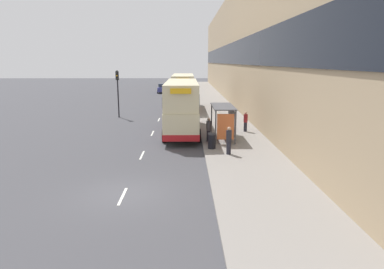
{
  "coord_description": "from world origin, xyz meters",
  "views": [
    {
      "loc": [
        2.87,
        -14.62,
        5.88
      ],
      "look_at": [
        3.34,
        15.38,
        -0.54
      ],
      "focal_mm": 32.0,
      "sensor_mm": 36.0,
      "label": 1
    }
  ],
  "objects_px": {
    "pedestrian_2": "(209,129)",
    "double_decker_bus_ahead": "(183,91)",
    "car_0": "(182,95)",
    "litter_bin": "(212,141)",
    "car_3": "(185,88)",
    "pedestrian_at_shelter": "(246,121)",
    "double_decker_bus_near": "(182,106)",
    "bus_shelter": "(226,116)",
    "pedestrian_1": "(229,140)",
    "car_1": "(163,88)",
    "car_2": "(188,83)",
    "traffic_light_far_kerb": "(118,86)"
  },
  "relations": [
    {
      "from": "double_decker_bus_ahead",
      "to": "pedestrian_1",
      "type": "bearing_deg",
      "value": -81.79
    },
    {
      "from": "car_0",
      "to": "pedestrian_at_shelter",
      "type": "bearing_deg",
      "value": -77.31
    },
    {
      "from": "pedestrian_at_shelter",
      "to": "pedestrian_1",
      "type": "bearing_deg",
      "value": -107.63
    },
    {
      "from": "bus_shelter",
      "to": "car_0",
      "type": "bearing_deg",
      "value": 97.36
    },
    {
      "from": "car_3",
      "to": "pedestrian_at_shelter",
      "type": "relative_size",
      "value": 2.62
    },
    {
      "from": "car_0",
      "to": "traffic_light_far_kerb",
      "type": "height_order",
      "value": "traffic_light_far_kerb"
    },
    {
      "from": "litter_bin",
      "to": "traffic_light_far_kerb",
      "type": "height_order",
      "value": "traffic_light_far_kerb"
    },
    {
      "from": "car_0",
      "to": "pedestrian_2",
      "type": "distance_m",
      "value": 28.37
    },
    {
      "from": "car_3",
      "to": "litter_bin",
      "type": "bearing_deg",
      "value": -87.44
    },
    {
      "from": "pedestrian_at_shelter",
      "to": "traffic_light_far_kerb",
      "type": "distance_m",
      "value": 14.97
    },
    {
      "from": "bus_shelter",
      "to": "litter_bin",
      "type": "bearing_deg",
      "value": -113.35
    },
    {
      "from": "car_1",
      "to": "car_2",
      "type": "distance_m",
      "value": 16.49
    },
    {
      "from": "car_2",
      "to": "traffic_light_far_kerb",
      "type": "height_order",
      "value": "traffic_light_far_kerb"
    },
    {
      "from": "car_3",
      "to": "bus_shelter",
      "type": "bearing_deg",
      "value": -85.55
    },
    {
      "from": "pedestrian_2",
      "to": "double_decker_bus_ahead",
      "type": "bearing_deg",
      "value": 96.49
    },
    {
      "from": "car_3",
      "to": "pedestrian_1",
      "type": "height_order",
      "value": "pedestrian_1"
    },
    {
      "from": "bus_shelter",
      "to": "double_decker_bus_near",
      "type": "relative_size",
      "value": 0.41
    },
    {
      "from": "car_3",
      "to": "pedestrian_at_shelter",
      "type": "bearing_deg",
      "value": -82.25
    },
    {
      "from": "car_0",
      "to": "pedestrian_at_shelter",
      "type": "distance_m",
      "value": 25.29
    },
    {
      "from": "car_0",
      "to": "pedestrian_1",
      "type": "xyz_separation_m",
      "value": [
        3.3,
        -31.78,
        0.18
      ]
    },
    {
      "from": "double_decker_bus_ahead",
      "to": "car_3",
      "type": "xyz_separation_m",
      "value": [
        0.16,
        23.86,
        -1.45
      ]
    },
    {
      "from": "double_decker_bus_near",
      "to": "litter_bin",
      "type": "xyz_separation_m",
      "value": [
        2.08,
        -5.62,
        -1.61
      ]
    },
    {
      "from": "car_2",
      "to": "pedestrian_2",
      "type": "xyz_separation_m",
      "value": [
        1.37,
        -57.17,
        0.14
      ]
    },
    {
      "from": "traffic_light_far_kerb",
      "to": "car_1",
      "type": "bearing_deg",
      "value": 84.73
    },
    {
      "from": "pedestrian_2",
      "to": "litter_bin",
      "type": "relative_size",
      "value": 1.67
    },
    {
      "from": "pedestrian_1",
      "to": "car_2",
      "type": "bearing_deg",
      "value": 92.29
    },
    {
      "from": "car_2",
      "to": "pedestrian_1",
      "type": "height_order",
      "value": "pedestrian_1"
    },
    {
      "from": "car_3",
      "to": "double_decker_bus_near",
      "type": "bearing_deg",
      "value": -90.17
    },
    {
      "from": "car_1",
      "to": "pedestrian_1",
      "type": "distance_m",
      "value": 45.46
    },
    {
      "from": "litter_bin",
      "to": "double_decker_bus_near",
      "type": "bearing_deg",
      "value": 110.25
    },
    {
      "from": "double_decker_bus_ahead",
      "to": "car_3",
      "type": "bearing_deg",
      "value": 89.63
    },
    {
      "from": "bus_shelter",
      "to": "traffic_light_far_kerb",
      "type": "height_order",
      "value": "traffic_light_far_kerb"
    },
    {
      "from": "car_0",
      "to": "litter_bin",
      "type": "relative_size",
      "value": 3.97
    },
    {
      "from": "car_3",
      "to": "car_0",
      "type": "bearing_deg",
      "value": -91.58
    },
    {
      "from": "pedestrian_2",
      "to": "pedestrian_at_shelter",
      "type": "bearing_deg",
      "value": 47.5
    },
    {
      "from": "double_decker_bus_ahead",
      "to": "pedestrian_2",
      "type": "distance_m",
      "value": 18.02
    },
    {
      "from": "car_0",
      "to": "pedestrian_2",
      "type": "height_order",
      "value": "pedestrian_2"
    },
    {
      "from": "double_decker_bus_near",
      "to": "bus_shelter",
      "type": "bearing_deg",
      "value": -40.27
    },
    {
      "from": "car_0",
      "to": "litter_bin",
      "type": "distance_m",
      "value": 30.43
    },
    {
      "from": "pedestrian_2",
      "to": "litter_bin",
      "type": "height_order",
      "value": "pedestrian_2"
    },
    {
      "from": "car_0",
      "to": "car_1",
      "type": "distance_m",
      "value": 13.67
    },
    {
      "from": "bus_shelter",
      "to": "car_1",
      "type": "xyz_separation_m",
      "value": [
        -7.46,
        40.61,
        -1.02
      ]
    },
    {
      "from": "car_3",
      "to": "litter_bin",
      "type": "height_order",
      "value": "car_3"
    },
    {
      "from": "bus_shelter",
      "to": "pedestrian_at_shelter",
      "type": "xyz_separation_m",
      "value": [
        2.0,
        2.84,
        -0.88
      ]
    },
    {
      "from": "double_decker_bus_near",
      "to": "traffic_light_far_kerb",
      "type": "xyz_separation_m",
      "value": [
        -6.88,
        8.44,
        1.06
      ]
    },
    {
      "from": "double_decker_bus_near",
      "to": "pedestrian_1",
      "type": "bearing_deg",
      "value": -66.73
    },
    {
      "from": "car_1",
      "to": "car_3",
      "type": "xyz_separation_m",
      "value": [
        4.28,
        0.34,
        -0.02
      ]
    },
    {
      "from": "litter_bin",
      "to": "pedestrian_2",
      "type": "bearing_deg",
      "value": 92.36
    },
    {
      "from": "car_0",
      "to": "car_2",
      "type": "xyz_separation_m",
      "value": [
        0.87,
        28.88,
        0.03
      ]
    },
    {
      "from": "car_1",
      "to": "pedestrian_2",
      "type": "distance_m",
      "value": 41.84
    }
  ]
}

